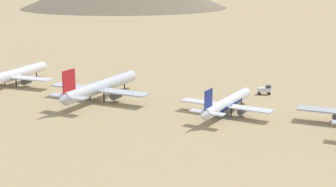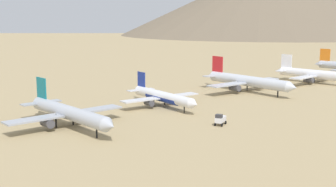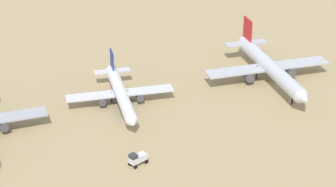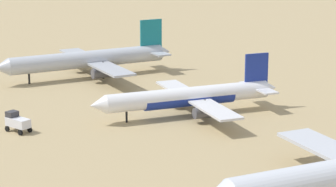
% 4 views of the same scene
% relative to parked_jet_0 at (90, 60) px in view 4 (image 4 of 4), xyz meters
% --- Properties ---
extents(parked_jet_0, '(49.64, 40.26, 14.33)m').
position_rel_parked_jet_0_xyz_m(parked_jet_0, '(0.00, 0.00, 0.00)').
color(parked_jet_0, '#B2B7C1').
rests_on(parked_jet_0, ground).
extents(parked_jet_1, '(42.57, 34.77, 12.29)m').
position_rel_parked_jet_0_xyz_m(parked_jet_1, '(-3.71, 44.59, -0.73)').
color(parked_jet_1, white).
rests_on(parked_jet_1, ground).
extents(service_truck, '(4.31, 5.68, 3.90)m').
position_rel_parked_jet_0_xyz_m(service_truck, '(31.61, 37.68, -2.75)').
color(service_truck, silver).
rests_on(service_truck, ground).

